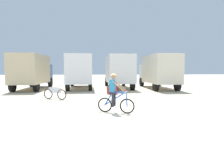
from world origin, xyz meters
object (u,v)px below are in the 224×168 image
object	(u,v)px
cyclist_orange_shirt	(115,94)
bicycle_spare	(55,93)
box_truck_avon_van	(80,70)
box_truck_tan_camper	(33,70)
supply_crate	(112,91)
box_truck_cream_rv	(158,70)
box_truck_white_box	(118,70)

from	to	relation	value
cyclist_orange_shirt	bicycle_spare	distance (m)	5.52
box_truck_avon_van	cyclist_orange_shirt	xyz separation A→B (m)	(2.59, -11.31, -1.03)
cyclist_orange_shirt	box_truck_tan_camper	bearing A→B (deg)	123.23
box_truck_tan_camper	supply_crate	bearing A→B (deg)	-30.34
box_truck_tan_camper	supply_crate	distance (m)	8.86
box_truck_cream_rv	supply_crate	world-z (taller)	box_truck_cream_rv
box_truck_tan_camper	cyclist_orange_shirt	world-z (taller)	box_truck_tan_camper
bicycle_spare	cyclist_orange_shirt	bearing A→B (deg)	-49.41
cyclist_orange_shirt	supply_crate	size ratio (longest dim) A/B	2.87
box_truck_avon_van	bicycle_spare	size ratio (longest dim) A/B	4.24
box_truck_cream_rv	box_truck_tan_camper	bearing A→B (deg)	178.48
box_truck_white_box	bicycle_spare	xyz separation A→B (m)	(-4.96, -7.28, -1.48)
box_truck_cream_rv	box_truck_avon_van	bearing A→B (deg)	174.83
cyclist_orange_shirt	supply_crate	distance (m)	6.56
box_truck_white_box	box_truck_cream_rv	bearing A→B (deg)	-12.19
box_truck_white_box	cyclist_orange_shirt	world-z (taller)	box_truck_white_box
box_truck_cream_rv	bicycle_spare	distance (m)	11.12
box_truck_cream_rv	cyclist_orange_shirt	distance (m)	11.93
box_truck_avon_van	box_truck_cream_rv	distance (m)	8.00
box_truck_tan_camper	box_truck_cream_rv	world-z (taller)	same
box_truck_white_box	supply_crate	world-z (taller)	box_truck_white_box
box_truck_tan_camper	bicycle_spare	size ratio (longest dim) A/B	4.18
box_truck_white_box	cyclist_orange_shirt	size ratio (longest dim) A/B	3.75
bicycle_spare	box_truck_avon_van	bearing A→B (deg)	82.10
box_truck_avon_van	box_truck_cream_rv	size ratio (longest dim) A/B	1.01
box_truck_tan_camper	box_truck_white_box	xyz separation A→B (m)	(8.54, 0.53, 0.00)
box_truck_tan_camper	supply_crate	size ratio (longest dim) A/B	10.64
cyclist_orange_shirt	box_truck_cream_rv	bearing A→B (deg)	63.09
box_truck_tan_camper	cyclist_orange_shirt	size ratio (longest dim) A/B	3.71
box_truck_white_box	supply_crate	xyz separation A→B (m)	(-1.02, -4.93, -1.59)
box_truck_cream_rv	cyclist_orange_shirt	world-z (taller)	box_truck_cream_rv
box_truck_white_box	box_truck_cream_rv	world-z (taller)	same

